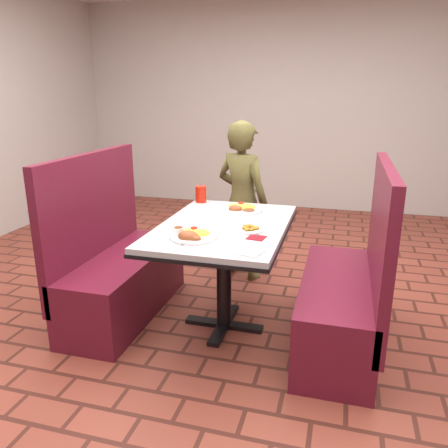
{
  "coord_description": "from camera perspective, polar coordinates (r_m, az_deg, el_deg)",
  "views": [
    {
      "loc": [
        0.73,
        -2.63,
        1.57
      ],
      "look_at": [
        0.0,
        0.0,
        0.75
      ],
      "focal_mm": 35.0,
      "sensor_mm": 36.0,
      "label": 1
    }
  ],
  "objects": [
    {
      "name": "room",
      "position": [
        2.75,
        -0.0,
        23.91
      ],
      "size": [
        7.0,
        7.04,
        2.82
      ],
      "color": "brown",
      "rests_on": "ground"
    },
    {
      "name": "dining_table",
      "position": [
        2.87,
        -0.0,
        -1.83
      ],
      "size": [
        0.81,
        1.21,
        0.75
      ],
      "color": "#AFB1B4",
      "rests_on": "ground"
    },
    {
      "name": "booth_bench_left",
      "position": [
        3.28,
        -13.63,
        -5.97
      ],
      "size": [
        0.47,
        1.2,
        1.17
      ],
      "color": "maroon",
      "rests_on": "ground"
    },
    {
      "name": "booth_bench_right",
      "position": [
        2.91,
        15.56,
        -9.2
      ],
      "size": [
        0.47,
        1.2,
        1.17
      ],
      "color": "maroon",
      "rests_on": "ground"
    },
    {
      "name": "diner_person",
      "position": [
        3.75,
        2.39,
        3.01
      ],
      "size": [
        0.58,
        0.49,
        1.36
      ],
      "primitive_type": "imported",
      "rotation": [
        0.0,
        0.0,
        2.74
      ],
      "color": "brown",
      "rests_on": "ground"
    },
    {
      "name": "near_dinner_plate",
      "position": [
        2.57,
        -4.16,
        -1.17
      ],
      "size": [
        0.29,
        0.29,
        0.09
      ],
      "rotation": [
        0.0,
        0.0,
        -0.17
      ],
      "color": "white",
      "rests_on": "dining_table"
    },
    {
      "name": "far_dinner_plate",
      "position": [
        3.16,
        2.34,
        2.23
      ],
      "size": [
        0.3,
        0.3,
        0.08
      ],
      "rotation": [
        0.0,
        0.0,
        0.41
      ],
      "color": "white",
      "rests_on": "dining_table"
    },
    {
      "name": "plantain_plate",
      "position": [
        2.71,
        3.38,
        -0.65
      ],
      "size": [
        0.18,
        0.18,
        0.03
      ],
      "rotation": [
        0.0,
        0.0,
        -0.26
      ],
      "color": "white",
      "rests_on": "dining_table"
    },
    {
      "name": "maroon_napkin",
      "position": [
        2.58,
        4.25,
        -1.79
      ],
      "size": [
        0.12,
        0.12,
        0.0
      ],
      "primitive_type": "cube",
      "rotation": [
        0.0,
        0.0,
        -0.15
      ],
      "color": "maroon",
      "rests_on": "dining_table"
    },
    {
      "name": "spoon_utensil",
      "position": [
        2.64,
        3.87,
        -1.27
      ],
      "size": [
        0.08,
        0.11,
        0.0
      ],
      "primitive_type": "cube",
      "rotation": [
        0.0,
        0.0,
        0.61
      ],
      "color": "silver",
      "rests_on": "dining_table"
    },
    {
      "name": "red_tumbler",
      "position": [
        3.41,
        -3.04,
        3.91
      ],
      "size": [
        0.08,
        0.08,
        0.13
      ],
      "primitive_type": "cylinder",
      "color": "red",
      "rests_on": "dining_table"
    },
    {
      "name": "paper_napkin",
      "position": [
        2.36,
        2.81,
        -3.49
      ],
      "size": [
        0.22,
        0.18,
        0.01
      ],
      "primitive_type": "cube",
      "rotation": [
        0.0,
        0.0,
        -0.27
      ],
      "color": "white",
      "rests_on": "dining_table"
    },
    {
      "name": "knife_utensil",
      "position": [
        2.51,
        -4.76,
        -2.16
      ],
      "size": [
        0.03,
        0.16,
        0.0
      ],
      "primitive_type": "cube",
      "rotation": [
        0.0,
        0.0,
        -0.12
      ],
      "color": "#BDBCC1",
      "rests_on": "dining_table"
    },
    {
      "name": "fork_utensil",
      "position": [
        2.57,
        -4.74,
        -1.68
      ],
      "size": [
        0.04,
        0.13,
        0.0
      ],
      "primitive_type": "cube",
      "rotation": [
        0.0,
        0.0,
        0.24
      ],
      "color": "silver",
      "rests_on": "dining_table"
    },
    {
      "name": "lettuce_shreds",
      "position": [
        2.89,
        1.08,
        0.29
      ],
      "size": [
        0.28,
        0.32,
        0.0
      ],
      "primitive_type": null,
      "color": "#8BC64F",
      "rests_on": "dining_table"
    }
  ]
}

